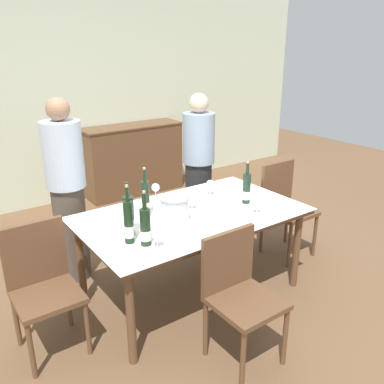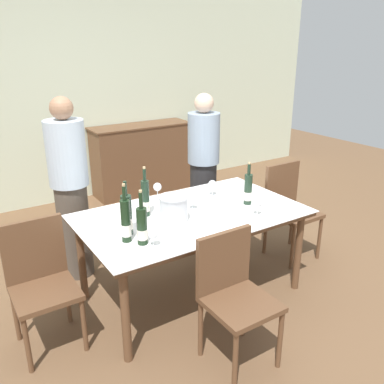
% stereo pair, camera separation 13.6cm
% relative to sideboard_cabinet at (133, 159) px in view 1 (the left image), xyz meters
% --- Properties ---
extents(ground_plane, '(12.00, 12.00, 0.00)m').
position_rel_sideboard_cabinet_xyz_m(ground_plane, '(-0.80, -2.53, -0.48)').
color(ground_plane, brown).
extents(back_wall, '(8.00, 0.10, 2.80)m').
position_rel_sideboard_cabinet_xyz_m(back_wall, '(-0.80, 0.29, 0.92)').
color(back_wall, beige).
rests_on(back_wall, ground_plane).
extents(sideboard_cabinet, '(1.41, 0.46, 0.97)m').
position_rel_sideboard_cabinet_xyz_m(sideboard_cabinet, '(0.00, 0.00, 0.00)').
color(sideboard_cabinet, brown).
rests_on(sideboard_cabinet, ground_plane).
extents(dining_table, '(1.78, 1.05, 0.74)m').
position_rel_sideboard_cabinet_xyz_m(dining_table, '(-0.80, -2.53, 0.19)').
color(dining_table, brown).
rests_on(dining_table, ground_plane).
extents(ice_bucket, '(0.23, 0.23, 0.20)m').
position_rel_sideboard_cabinet_xyz_m(ice_bucket, '(-1.00, -2.59, 0.36)').
color(ice_bucket, silver).
rests_on(ice_bucket, dining_table).
extents(wine_bottle_0, '(0.06, 0.06, 0.40)m').
position_rel_sideboard_cabinet_xyz_m(wine_bottle_0, '(-1.13, -2.37, 0.40)').
color(wine_bottle_0, '#1E3323').
rests_on(wine_bottle_0, dining_table).
extents(wine_bottle_1, '(0.07, 0.07, 0.37)m').
position_rel_sideboard_cabinet_xyz_m(wine_bottle_1, '(-0.29, -2.61, 0.38)').
color(wine_bottle_1, '#1E3323').
rests_on(wine_bottle_1, dining_table).
extents(wine_bottle_2, '(0.08, 0.08, 0.40)m').
position_rel_sideboard_cabinet_xyz_m(wine_bottle_2, '(-1.39, -2.59, 0.39)').
color(wine_bottle_2, '#1E3323').
rests_on(wine_bottle_2, dining_table).
extents(wine_bottle_3, '(0.07, 0.07, 0.41)m').
position_rel_sideboard_cabinet_xyz_m(wine_bottle_3, '(-1.44, -2.69, 0.40)').
color(wine_bottle_3, black).
rests_on(wine_bottle_3, dining_table).
extents(wine_bottle_4, '(0.07, 0.07, 0.39)m').
position_rel_sideboard_cabinet_xyz_m(wine_bottle_4, '(-1.36, -2.79, 0.38)').
color(wine_bottle_4, black).
rests_on(wine_bottle_4, dining_table).
extents(wine_glass_0, '(0.07, 0.07, 0.14)m').
position_rel_sideboard_cabinet_xyz_m(wine_glass_0, '(-0.87, -2.09, 0.36)').
color(wine_glass_0, white).
rests_on(wine_glass_0, dining_table).
extents(wine_glass_1, '(0.08, 0.08, 0.14)m').
position_rel_sideboard_cabinet_xyz_m(wine_glass_1, '(-0.43, -2.29, 0.35)').
color(wine_glass_1, white).
rests_on(wine_glass_1, dining_table).
extents(wine_glass_2, '(0.07, 0.07, 0.13)m').
position_rel_sideboard_cabinet_xyz_m(wine_glass_2, '(-1.32, -2.87, 0.35)').
color(wine_glass_2, white).
rests_on(wine_glass_2, dining_table).
extents(wine_glass_3, '(0.07, 0.07, 0.14)m').
position_rel_sideboard_cabinet_xyz_m(wine_glass_3, '(-0.39, -2.84, 0.36)').
color(wine_glass_3, white).
rests_on(wine_glass_3, dining_table).
extents(wine_glass_4, '(0.08, 0.08, 0.14)m').
position_rel_sideboard_cabinet_xyz_m(wine_glass_4, '(-0.75, -2.46, 0.35)').
color(wine_glass_4, white).
rests_on(wine_glass_4, dining_table).
extents(chair_near_front, '(0.42, 0.42, 0.88)m').
position_rel_sideboard_cabinet_xyz_m(chair_near_front, '(-0.97, -3.29, 0.03)').
color(chair_near_front, brown).
rests_on(chair_near_front, ground_plane).
extents(chair_left_end, '(0.42, 0.42, 0.90)m').
position_rel_sideboard_cabinet_xyz_m(chair_left_end, '(-1.98, -2.44, 0.03)').
color(chair_left_end, brown).
rests_on(chair_left_end, ground_plane).
extents(chair_right_end, '(0.42, 0.42, 0.92)m').
position_rel_sideboard_cabinet_xyz_m(chair_right_end, '(0.39, -2.44, 0.05)').
color(chair_right_end, brown).
rests_on(chair_right_end, ground_plane).
extents(person_host, '(0.33, 0.33, 1.62)m').
position_rel_sideboard_cabinet_xyz_m(person_host, '(-1.51, -1.68, 0.33)').
color(person_host, '#51473D').
rests_on(person_host, ground_plane).
extents(person_guest_left, '(0.33, 0.33, 1.55)m').
position_rel_sideboard_cabinet_xyz_m(person_guest_left, '(-0.09, -1.66, 0.29)').
color(person_guest_left, '#262628').
rests_on(person_guest_left, ground_plane).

